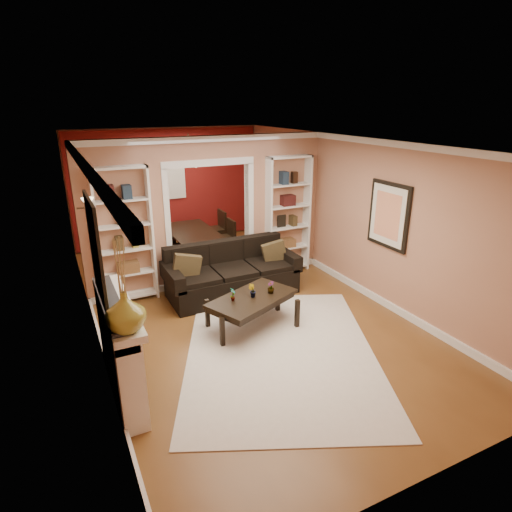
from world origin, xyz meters
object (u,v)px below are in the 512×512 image
fireplace (122,349)px  sofa (232,270)px  bookshelf_left (125,236)px  bookshelf_right (287,216)px  coffee_table (252,312)px  dining_table (194,244)px

fireplace → sofa: bearing=41.5°
bookshelf_left → bookshelf_right: (3.10, 0.00, 0.00)m
coffee_table → dining_table: dining_table is taller
bookshelf_left → bookshelf_right: size_ratio=1.00×
coffee_table → bookshelf_right: bearing=24.3°
bookshelf_left → fireplace: 2.65m
sofa → bookshelf_right: bearing=22.0°
coffee_table → dining_table: size_ratio=0.77×
sofa → bookshelf_right: 1.70m
bookshelf_left → dining_table: (1.67, 1.60, -0.85)m
sofa → fireplace: 2.95m
sofa → dining_table: size_ratio=1.34×
bookshelf_right → coffee_table: bearing=-132.1°
bookshelf_left → bookshelf_right: 3.10m
fireplace → dining_table: (2.21, 4.13, -0.28)m
sofa → bookshelf_right: size_ratio=1.01×
coffee_table → dining_table: bearing=62.9°
sofa → bookshelf_right: (1.44, 0.58, 0.70)m
sofa → fireplace: fireplace is taller
bookshelf_left → fireplace: (-0.54, -2.53, -0.57)m
sofa → bookshelf_left: bearing=160.8°
bookshelf_left → dining_table: 2.47m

